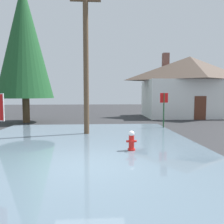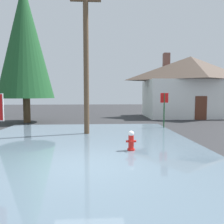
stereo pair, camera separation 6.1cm
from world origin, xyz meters
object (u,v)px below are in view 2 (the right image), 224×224
object	(u,v)px
house	(190,86)
stop_sign_far	(164,103)
fire_hydrant	(131,141)
utility_pole	(86,60)
pine_tree_tall_left	(25,41)

from	to	relation	value
house	stop_sign_far	bearing A→B (deg)	-123.56
fire_hydrant	utility_pole	world-z (taller)	utility_pole
house	pine_tree_tall_left	size ratio (longest dim) A/B	0.87
utility_pole	pine_tree_tall_left	distance (m)	7.42
utility_pole	house	bearing A→B (deg)	42.89
fire_hydrant	pine_tree_tall_left	bearing A→B (deg)	126.82
house	pine_tree_tall_left	distance (m)	14.89
utility_pole	pine_tree_tall_left	world-z (taller)	pine_tree_tall_left
fire_hydrant	house	size ratio (longest dim) A/B	0.09
utility_pole	pine_tree_tall_left	bearing A→B (deg)	132.72
fire_hydrant	house	xyz separation A→B (m)	(7.44, 12.38, 2.58)
stop_sign_far	house	distance (m)	8.27
fire_hydrant	stop_sign_far	xyz separation A→B (m)	(2.94, 5.59, 1.21)
fire_hydrant	stop_sign_far	distance (m)	6.43
utility_pole	pine_tree_tall_left	size ratio (longest dim) A/B	0.73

